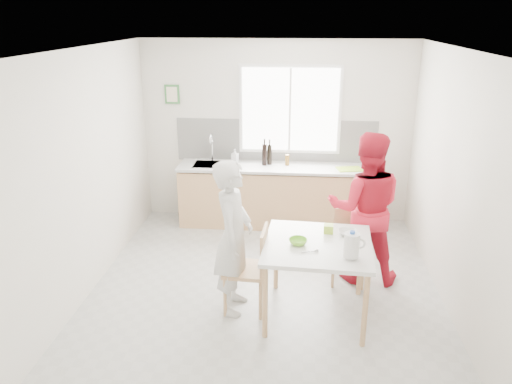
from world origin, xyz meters
TOP-DOWN VIEW (x-y plane):
  - ground at (0.00, 0.00)m, footprint 4.50×4.50m
  - room_shell at (0.00, 0.00)m, footprint 4.50×4.50m
  - window at (0.20, 2.23)m, footprint 1.50×0.06m
  - backsplash at (0.00, 2.24)m, footprint 3.00×0.02m
  - picture_frame at (-1.55, 2.23)m, footprint 0.22×0.03m
  - kitchen_counter at (-0.00, 1.95)m, footprint 2.84×0.64m
  - dining_table at (0.57, -0.44)m, footprint 1.15×1.15m
  - chair_left at (-0.11, -0.40)m, footprint 0.46×0.46m
  - chair_far at (0.97, 0.35)m, footprint 0.42×0.42m
  - person_white at (-0.30, -0.38)m, footprint 0.44×0.63m
  - person_red at (1.13, 0.40)m, footprint 0.92×0.74m
  - bowl_green at (0.37, -0.48)m, footprint 0.20×0.20m
  - bowl_white at (0.88, -0.21)m, footprint 0.21×0.21m
  - milk_jug at (0.88, -0.74)m, footprint 0.20×0.15m
  - green_box at (0.69, -0.17)m, footprint 0.11×0.11m
  - spoon at (0.48, -0.65)m, footprint 0.16×0.06m
  - cutting_board at (1.08, 1.87)m, footprint 0.40×0.32m
  - wine_bottle_a at (-0.16, 1.98)m, footprint 0.07×0.07m
  - wine_bottle_b at (-0.08, 2.03)m, footprint 0.07×0.07m
  - jar_amber at (0.18, 2.00)m, footprint 0.06×0.06m
  - soap_bottle at (-0.61, 2.10)m, footprint 0.11×0.11m

SIDE VIEW (x-z plane):
  - ground at x=0.00m, z-range 0.00..0.00m
  - kitchen_counter at x=0.00m, z-range -0.27..1.10m
  - chair_far at x=0.97m, z-range 0.04..0.90m
  - chair_left at x=-0.11m, z-range 0.05..1.00m
  - dining_table at x=0.57m, z-range 0.33..1.16m
  - person_white at x=-0.30m, z-range 0.00..1.67m
  - spoon at x=0.48m, z-range 0.84..0.85m
  - bowl_white at x=0.88m, z-range 0.83..0.88m
  - bowl_green at x=0.37m, z-range 0.83..0.89m
  - green_box at x=0.69m, z-range 0.83..0.92m
  - person_red at x=1.13m, z-range 0.00..1.81m
  - cutting_board at x=1.08m, z-range 0.92..0.93m
  - milk_jug at x=0.88m, z-range 0.84..1.10m
  - jar_amber at x=0.18m, z-range 0.92..1.08m
  - soap_bottle at x=-0.61m, z-range 0.92..1.12m
  - wine_bottle_b at x=-0.08m, z-range 0.92..1.22m
  - wine_bottle_a at x=-0.16m, z-range 0.92..1.24m
  - backsplash at x=0.00m, z-range 0.90..1.55m
  - room_shell at x=0.00m, z-range -0.61..3.89m
  - window at x=0.20m, z-range 1.05..2.35m
  - picture_frame at x=-1.55m, z-range 1.76..2.04m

